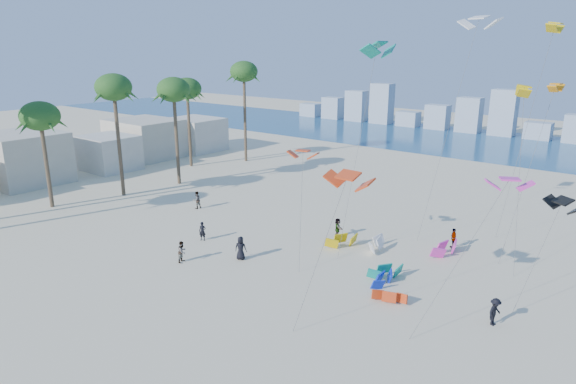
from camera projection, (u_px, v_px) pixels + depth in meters
The scene contains 10 objects.
ground at pixel (91, 310), 30.74m from camera, with size 220.00×220.00×0.00m, color beige.
ocean at pixel (475, 142), 85.10m from camera, with size 220.00×220.00×0.00m, color navy.
kitesurfer_near at pixel (202, 231), 41.64m from camera, with size 0.59×0.39×1.62m, color black.
kitesurfer_mid at pixel (182, 252), 37.44m from camera, with size 0.80×0.63×1.65m, color gray.
kitesurfers_far at pixel (353, 243), 39.07m from camera, with size 38.87×15.60×1.85m.
grounded_kites at pixel (387, 257), 37.47m from camera, with size 10.15×12.32×0.99m.
flying_kites at pixel (473, 86), 34.56m from camera, with size 25.62×26.05×18.69m.
palm_row at pixel (105, 90), 52.66m from camera, with size 9.65×44.80×15.47m.
beachfront_buildings at pixel (93, 149), 65.68m from camera, with size 11.50×43.00×6.00m.
distant_skyline at pixel (488, 118), 92.49m from camera, with size 85.00×3.00×8.40m.
Camera 1 is at (26.58, -14.03, 15.65)m, focal length 30.91 mm.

